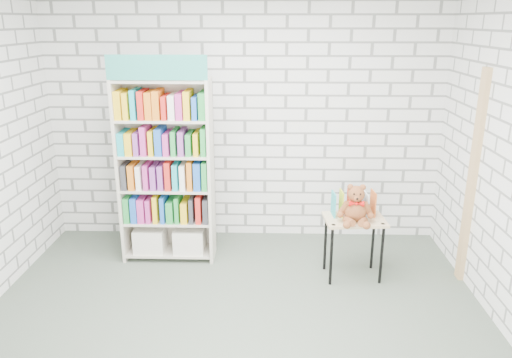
{
  "coord_description": "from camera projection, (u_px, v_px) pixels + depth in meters",
  "views": [
    {
      "loc": [
        0.3,
        -3.64,
        2.5
      ],
      "look_at": [
        0.16,
        0.95,
        1.03
      ],
      "focal_mm": 35.0,
      "sensor_mm": 36.0,
      "label": 1
    }
  ],
  "objects": [
    {
      "name": "door_trim",
      "position": [
        472.0,
        179.0,
        4.76
      ],
      "size": [
        0.05,
        0.12,
        2.1
      ],
      "primitive_type": "cube",
      "color": "tan",
      "rests_on": "ground"
    },
    {
      "name": "room_shell",
      "position": [
        231.0,
        122.0,
        3.69
      ],
      "size": [
        4.52,
        4.02,
        2.81
      ],
      "color": "silver",
      "rests_on": "ground"
    },
    {
      "name": "display_table",
      "position": [
        354.0,
        227.0,
        4.94
      ],
      "size": [
        0.62,
        0.45,
        0.63
      ],
      "color": "tan",
      "rests_on": "ground"
    },
    {
      "name": "ground",
      "position": [
        234.0,
        329.0,
        4.23
      ],
      "size": [
        4.5,
        4.5,
        0.0
      ],
      "primitive_type": "plane",
      "color": "#495447",
      "rests_on": "ground"
    },
    {
      "name": "table_books",
      "position": [
        353.0,
        203.0,
        4.97
      ],
      "size": [
        0.42,
        0.21,
        0.24
      ],
      "color": "teal",
      "rests_on": "display_table"
    },
    {
      "name": "teddy_bear",
      "position": [
        356.0,
        208.0,
        4.78
      ],
      "size": [
        0.35,
        0.33,
        0.38
      ],
      "color": "brown",
      "rests_on": "display_table"
    },
    {
      "name": "bookshelf",
      "position": [
        166.0,
        170.0,
        5.24
      ],
      "size": [
        0.97,
        0.38,
        2.19
      ],
      "color": "beige",
      "rests_on": "ground"
    }
  ]
}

